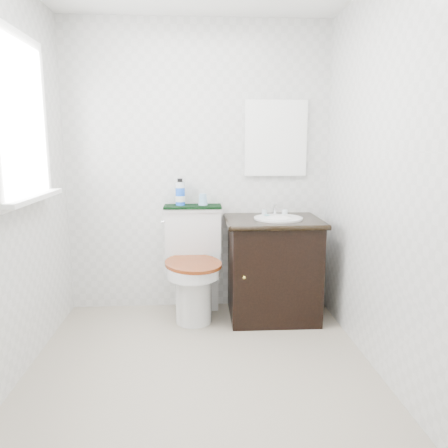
{
  "coord_description": "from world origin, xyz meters",
  "views": [
    {
      "loc": [
        -0.02,
        -2.49,
        1.41
      ],
      "look_at": [
        0.19,
        0.75,
        0.81
      ],
      "focal_mm": 35.0,
      "sensor_mm": 36.0,
      "label": 1
    }
  ],
  "objects": [
    {
      "name": "trash_bin",
      "position": [
        0.07,
        1.1,
        0.14
      ],
      "size": [
        0.19,
        0.16,
        0.28
      ],
      "color": "silver",
      "rests_on": "floor"
    },
    {
      "name": "towel",
      "position": [
        -0.05,
        1.09,
        0.9
      ],
      "size": [
        0.47,
        0.22,
        0.02
      ],
      "primitive_type": "cube",
      "color": "black",
      "rests_on": "toilet"
    },
    {
      "name": "mouthwash_bottle",
      "position": [
        -0.15,
        1.11,
        1.0
      ],
      "size": [
        0.08,
        0.08,
        0.22
      ],
      "color": "blue",
      "rests_on": "towel"
    },
    {
      "name": "wall_back",
      "position": [
        0.0,
        1.2,
        1.2
      ],
      "size": [
        2.4,
        0.0,
        2.4
      ],
      "primitive_type": "plane",
      "rotation": [
        1.57,
        0.0,
        0.0
      ],
      "color": "silver",
      "rests_on": "ground"
    },
    {
      "name": "wall_front",
      "position": [
        0.0,
        -1.2,
        1.2
      ],
      "size": [
        2.4,
        0.0,
        2.4
      ],
      "primitive_type": "plane",
      "rotation": [
        -1.57,
        0.0,
        0.0
      ],
      "color": "silver",
      "rests_on": "ground"
    },
    {
      "name": "soap_bar",
      "position": [
        0.56,
        0.99,
        0.83
      ],
      "size": [
        0.07,
        0.05,
        0.02
      ],
      "primitive_type": "ellipsoid",
      "color": "#186474",
      "rests_on": "vanity"
    },
    {
      "name": "wall_right",
      "position": [
        1.1,
        0.0,
        1.2
      ],
      "size": [
        0.0,
        2.4,
        2.4
      ],
      "primitive_type": "plane",
      "rotation": [
        1.57,
        0.0,
        -1.57
      ],
      "color": "silver",
      "rests_on": "ground"
    },
    {
      "name": "cup",
      "position": [
        0.04,
        1.1,
        0.95
      ],
      "size": [
        0.08,
        0.08,
        0.09
      ],
      "primitive_type": "cone",
      "color": "#82AED4",
      "rests_on": "towel"
    },
    {
      "name": "vanity",
      "position": [
        0.6,
        0.9,
        0.43
      ],
      "size": [
        0.74,
        0.63,
        0.92
      ],
      "color": "black",
      "rests_on": "floor"
    },
    {
      "name": "mirror",
      "position": [
        0.65,
        1.18,
        1.45
      ],
      "size": [
        0.5,
        0.02,
        0.6
      ],
      "primitive_type": "cube",
      "color": "silver",
      "rests_on": "wall_back"
    },
    {
      "name": "floor",
      "position": [
        0.0,
        0.0,
        0.0
      ],
      "size": [
        2.4,
        2.4,
        0.0
      ],
      "primitive_type": "plane",
      "color": "#A29682",
      "rests_on": "ground"
    },
    {
      "name": "toilet",
      "position": [
        -0.05,
        0.96,
        0.39
      ],
      "size": [
        0.54,
        0.7,
        0.89
      ],
      "color": "silver",
      "rests_on": "floor"
    },
    {
      "name": "window",
      "position": [
        -1.07,
        0.25,
        1.55
      ],
      "size": [
        0.02,
        0.7,
        0.9
      ],
      "primitive_type": "cube",
      "color": "white",
      "rests_on": "wall_left"
    },
    {
      "name": "wall_left",
      "position": [
        -1.1,
        0.0,
        1.2
      ],
      "size": [
        0.0,
        2.4,
        2.4
      ],
      "primitive_type": "plane",
      "rotation": [
        1.57,
        0.0,
        1.57
      ],
      "color": "silver",
      "rests_on": "ground"
    }
  ]
}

